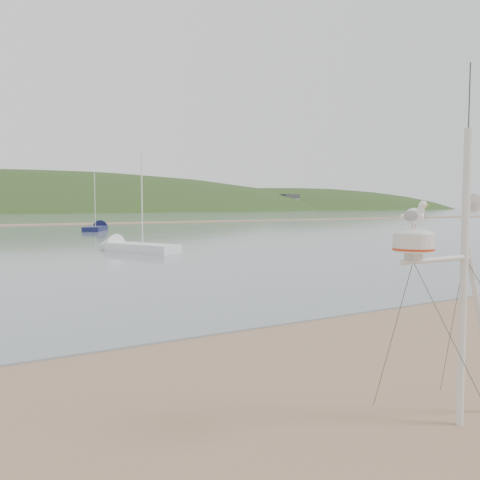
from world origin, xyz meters
TOP-DOWN VIEW (x-y plane):
  - ground at (0.00, 0.00)m, footprint 560.00×560.00m
  - mast_rig at (4.01, -1.76)m, footprint 2.09×2.23m
  - sailboat_blue_far at (13.74, 51.41)m, footprint 4.69×7.00m
  - sailboat_white_near at (8.07, 24.92)m, footprint 4.20×6.46m

SIDE VIEW (x-z plane):
  - ground at x=0.00m, z-range 0.00..0.00m
  - sailboat_blue_far at x=13.74m, z-range -3.17..3.78m
  - sailboat_white_near at x=8.07m, z-range -2.90..3.50m
  - mast_rig at x=4.01m, z-range -1.22..3.49m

